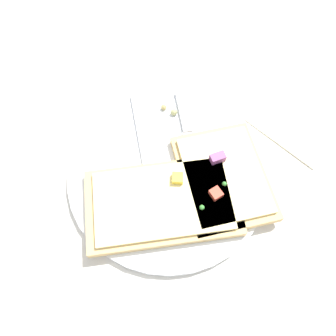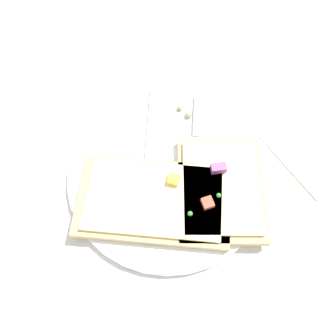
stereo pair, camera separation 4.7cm
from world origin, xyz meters
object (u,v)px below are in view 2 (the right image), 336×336
Objects in this scene: plate at (168,173)px; pizza_slice_main at (154,200)px; napkin at (306,154)px; knife at (198,142)px; pizza_slice_corner at (221,188)px; fork at (149,159)px.

plate is 1.24× the size of pizza_slice_main.
plate is at bearing 73.65° from pizza_slice_main.
napkin is at bearing 65.95° from plate.
pizza_slice_main is at bearing -103.42° from napkin.
plate is 0.07m from knife.
plate reaches higher than napkin.
napkin is at bearing 89.11° from knife.
knife is at bearing 19.88° from pizza_slice_corner.
fork is 0.07m from pizza_slice_main.
pizza_slice_corner is at bearing 15.85° from pizza_slice_main.
pizza_slice_main is 1.21× the size of pizza_slice_corner.
pizza_slice_main reaches higher than napkin.
pizza_slice_main is (0.05, -0.11, 0.01)m from knife.
pizza_slice_corner is (0.08, -0.02, 0.01)m from knife.
plate is at bearing -114.05° from napkin.
pizza_slice_corner is (0.04, 0.09, 0.00)m from pizza_slice_main.
pizza_slice_main is 0.09m from pizza_slice_corner.
fork is at bearing -63.90° from knife.
fork is at bearing -156.54° from plate.
fork is 1.52× the size of napkin.
pizza_slice_corner is (0.07, 0.04, 0.02)m from plate.
pizza_slice_corner is at bearing 33.89° from plate.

